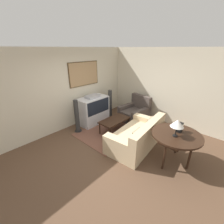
{
  "coord_description": "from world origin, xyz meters",
  "views": [
    {
      "loc": [
        -2.65,
        -2.34,
        2.67
      ],
      "look_at": [
        0.65,
        0.67,
        0.75
      ],
      "focal_mm": 24.0,
      "sensor_mm": 36.0,
      "label": 1
    }
  ],
  "objects": [
    {
      "name": "area_rug",
      "position": [
        0.66,
        0.74,
        0.01
      ],
      "size": [
        2.15,
        1.63,
        0.01
      ],
      "color": "brown",
      "rests_on": "ground_plane"
    },
    {
      "name": "armchair",
      "position": [
        1.95,
        0.64,
        0.3
      ],
      "size": [
        1.08,
        1.01,
        0.96
      ],
      "rotation": [
        0.0,
        0.0,
        -1.71
      ],
      "color": "#473D38",
      "rests_on": "ground_plane"
    },
    {
      "name": "wall_right",
      "position": [
        2.63,
        0.0,
        1.35
      ],
      "size": [
        0.06,
        12.0,
        2.7
      ],
      "color": "beige",
      "rests_on": "ground_plane"
    },
    {
      "name": "coffee_table",
      "position": [
        0.75,
        0.65,
        0.4
      ],
      "size": [
        1.05,
        0.56,
        0.44
      ],
      "color": "black",
      "rests_on": "ground_plane"
    },
    {
      "name": "wall_back",
      "position": [
        0.01,
        2.13,
        1.36
      ],
      "size": [
        12.0,
        0.1,
        2.7
      ],
      "color": "beige",
      "rests_on": "ground_plane"
    },
    {
      "name": "mantel_clock",
      "position": [
        0.77,
        -1.43,
        0.92
      ],
      "size": [
        0.14,
        0.1,
        0.23
      ],
      "color": "black",
      "rests_on": "console_table"
    },
    {
      "name": "tv",
      "position": [
        0.71,
        1.67,
        0.52
      ],
      "size": [
        1.12,
        0.61,
        1.1
      ],
      "color": "silver",
      "rests_on": "ground_plane"
    },
    {
      "name": "couch",
      "position": [
        0.59,
        -0.39,
        0.29
      ],
      "size": [
        1.94,
        1.16,
        0.82
      ],
      "rotation": [
        0.0,
        0.0,
        3.24
      ],
      "color": "#CCB289",
      "rests_on": "ground_plane"
    },
    {
      "name": "ground_plane",
      "position": [
        0.0,
        0.0,
        0.0
      ],
      "size": [
        12.0,
        12.0,
        0.0
      ],
      "primitive_type": "plane",
      "color": "brown"
    },
    {
      "name": "table_lamp",
      "position": [
        0.5,
        -1.43,
        1.13
      ],
      "size": [
        0.3,
        0.3,
        0.42
      ],
      "color": "black",
      "rests_on": "console_table"
    },
    {
      "name": "speaker_tower_left",
      "position": [
        -0.1,
        1.57,
        0.54
      ],
      "size": [
        0.26,
        0.26,
        1.14
      ],
      "color": "black",
      "rests_on": "ground_plane"
    },
    {
      "name": "console_table",
      "position": [
        0.61,
        -1.43,
        0.73
      ],
      "size": [
        1.16,
        1.16,
        0.8
      ],
      "color": "black",
      "rests_on": "ground_plane"
    },
    {
      "name": "speaker_tower_right",
      "position": [
        1.52,
        1.57,
        0.54
      ],
      "size": [
        0.26,
        0.26,
        1.14
      ],
      "color": "black",
      "rests_on": "ground_plane"
    }
  ]
}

